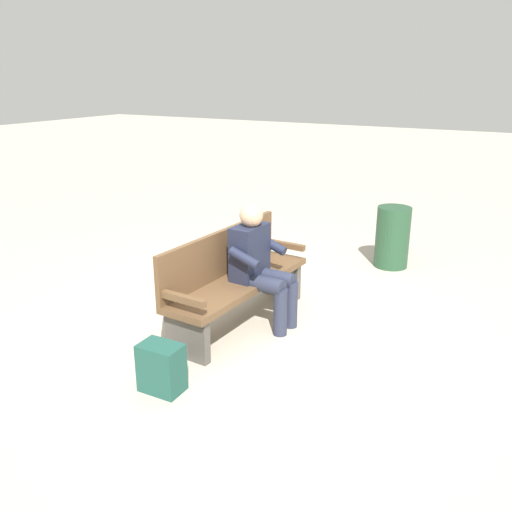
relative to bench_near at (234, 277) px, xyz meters
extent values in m
plane|color=#B7AD99|center=(0.00, 0.07, -0.46)|extent=(40.00, 40.00, 0.00)
cube|color=brown|center=(0.00, 0.07, -0.04)|extent=(1.82, 0.58, 0.06)
cube|color=brown|center=(-0.01, -0.14, 0.22)|extent=(1.80, 0.15, 0.45)
cube|color=brown|center=(-0.84, 0.12, 0.11)|extent=(0.09, 0.48, 0.06)
cube|color=brown|center=(0.85, 0.02, 0.11)|extent=(0.09, 0.48, 0.06)
cube|color=#4C4742|center=(-0.79, 0.12, -0.26)|extent=(0.10, 0.44, 0.39)
cube|color=#4C4742|center=(0.80, 0.03, -0.26)|extent=(0.10, 0.44, 0.39)
cube|color=#1E2338|center=(-0.09, 0.13, 0.25)|extent=(0.41, 0.24, 0.52)
sphere|color=tan|center=(-0.09, 0.15, 0.61)|extent=(0.22, 0.22, 0.22)
cylinder|color=#282D42|center=(-0.18, 0.34, 0.01)|extent=(0.17, 0.43, 0.15)
cylinder|color=#282D42|center=(0.02, 0.33, 0.01)|extent=(0.17, 0.43, 0.15)
cylinder|color=#282D42|center=(-0.17, 0.53, -0.23)|extent=(0.13, 0.13, 0.45)
cylinder|color=#282D42|center=(0.03, 0.52, -0.23)|extent=(0.13, 0.13, 0.45)
cylinder|color=#1E2338|center=(-0.32, 0.24, 0.28)|extent=(0.11, 0.32, 0.18)
cylinder|color=#1E2338|center=(0.16, 0.21, 0.28)|extent=(0.11, 0.32, 0.18)
cube|color=#1E4C42|center=(1.30, 0.15, -0.27)|extent=(0.23, 0.33, 0.39)
cube|color=#23574C|center=(1.17, 0.15, -0.32)|extent=(0.04, 0.23, 0.17)
cylinder|color=#23472D|center=(-2.32, 0.89, -0.08)|extent=(0.41, 0.41, 0.76)
camera|label=1|loc=(4.09, 2.52, 1.86)|focal=37.87mm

